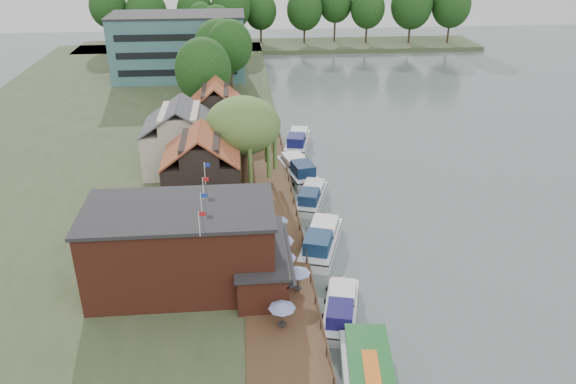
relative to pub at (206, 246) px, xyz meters
name	(u,v)px	position (x,y,z in m)	size (l,w,h in m)	color
ground	(366,277)	(14.00, 1.00, -4.65)	(260.00, 260.00, 0.00)	#515D5D
land_bank	(105,144)	(-16.00, 36.00, -4.15)	(50.00, 140.00, 1.00)	#384728
quay_deck	(271,218)	(6.00, 11.00, -3.60)	(6.00, 50.00, 0.10)	#47301E
quay_rail	(296,211)	(8.70, 11.50, -3.15)	(0.20, 49.00, 1.00)	black
pub	(206,246)	(0.00, 0.00, 0.00)	(20.00, 11.00, 7.30)	maroon
hotel_block	(179,46)	(-8.00, 71.00, 2.50)	(25.40, 12.40, 12.30)	#38666B
cottage_a	(202,168)	(-1.00, 15.00, 0.60)	(8.60, 7.60, 8.50)	black
cottage_b	(181,137)	(-4.00, 25.00, 0.60)	(9.60, 8.60, 8.50)	beige
cottage_c	(216,113)	(0.00, 34.00, 0.60)	(7.60, 7.60, 8.50)	black
willow	(243,142)	(3.50, 20.00, 1.56)	(8.60, 8.60, 10.43)	#476B2D
umbrella_0	(282,315)	(5.81, -6.64, -2.36)	(2.08, 2.08, 2.38)	navy
umbrella_1	(298,279)	(7.48, -2.14, -2.36)	(2.06, 2.06, 2.38)	#1C419C
umbrella_2	(285,264)	(6.61, 0.24, -2.36)	(1.97, 1.97, 2.38)	#1F1A91
umbrella_3	(281,247)	(6.46, 3.08, -2.36)	(2.45, 2.45, 2.38)	#1B2499
umbrella_4	(277,227)	(6.40, 6.84, -2.36)	(2.18, 2.18, 2.38)	#1C319B
cruiser_0	(341,306)	(10.75, -4.35, -3.56)	(2.94, 9.12, 2.18)	white
cruiser_1	(321,238)	(10.63, 6.16, -3.38)	(3.37, 10.40, 2.54)	white
cruiser_2	(312,194)	(10.96, 16.12, -3.54)	(2.98, 9.25, 2.22)	silver
cruiser_3	(298,167)	(10.20, 23.66, -3.38)	(3.36, 10.39, 2.54)	white
cruiser_4	(298,139)	(11.21, 33.66, -3.42)	(3.27, 10.12, 2.46)	white
bank_tree_0	(204,81)	(-1.98, 43.29, 2.75)	(8.42, 8.42, 12.81)	#143811
bank_tree_1	(230,62)	(1.98, 52.95, 3.28)	(7.40, 7.40, 13.86)	#143811
bank_tree_2	(220,56)	(0.04, 59.37, 2.87)	(9.00, 9.00, 13.04)	#143811
bank_tree_3	(204,41)	(-3.55, 77.92, 2.11)	(8.06, 8.06, 11.53)	#143811
bank_tree_4	(217,32)	(-1.17, 88.78, 2.12)	(8.09, 8.09, 11.54)	#143811
bank_tree_5	(202,27)	(-4.85, 95.15, 2.02)	(6.41, 6.41, 11.34)	#143811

